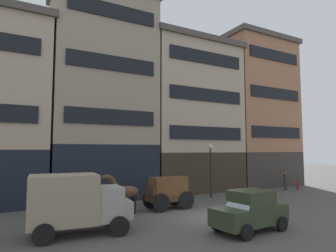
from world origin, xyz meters
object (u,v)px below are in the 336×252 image
object	(u,v)px
delivery_truck_near	(77,202)
streetlamp_curbside	(211,163)
pedestrian_officer	(285,179)
draft_horse	(123,192)
cargo_wagon	(168,190)
sedan_light	(250,211)
fire_hydrant_curbside	(298,184)

from	to	relation	value
delivery_truck_near	streetlamp_curbside	xyz separation A→B (m)	(11.20, 5.19, 1.25)
pedestrian_officer	draft_horse	bearing A→B (deg)	-172.17
cargo_wagon	delivery_truck_near	distance (m)	6.83
sedan_light	fire_hydrant_curbside	xyz separation A→B (m)	(14.33, 8.34, -0.49)
draft_horse	streetlamp_curbside	world-z (taller)	streetlamp_curbside
sedan_light	streetlamp_curbside	xyz separation A→B (m)	(4.13, 8.39, 1.76)
cargo_wagon	delivery_truck_near	bearing A→B (deg)	-154.33
cargo_wagon	streetlamp_curbside	xyz separation A→B (m)	(5.06, 2.24, 1.52)
delivery_truck_near	pedestrian_officer	size ratio (longest dim) A/B	2.50
cargo_wagon	fire_hydrant_curbside	bearing A→B (deg)	8.16
delivery_truck_near	pedestrian_officer	world-z (taller)	delivery_truck_near
draft_horse	streetlamp_curbside	size ratio (longest dim) A/B	0.57
draft_horse	delivery_truck_near	bearing A→B (deg)	-137.27
draft_horse	delivery_truck_near	xyz separation A→B (m)	(-3.20, -2.95, 0.15)
pedestrian_officer	streetlamp_curbside	size ratio (longest dim) A/B	0.44
cargo_wagon	draft_horse	size ratio (longest dim) A/B	1.25
delivery_truck_near	pedestrian_officer	bearing A→B (deg)	14.83
cargo_wagon	draft_horse	xyz separation A→B (m)	(-2.95, -0.00, 0.12)
streetlamp_curbside	fire_hydrant_curbside	xyz separation A→B (m)	(10.20, -0.05, -2.24)
cargo_wagon	delivery_truck_near	world-z (taller)	delivery_truck_near
sedan_light	draft_horse	bearing A→B (deg)	122.21
cargo_wagon	streetlamp_curbside	size ratio (longest dim) A/B	0.71
delivery_truck_near	fire_hydrant_curbside	bearing A→B (deg)	13.51
pedestrian_officer	sedan_light	bearing A→B (deg)	-146.41
streetlamp_curbside	fire_hydrant_curbside	bearing A→B (deg)	-0.28
cargo_wagon	draft_horse	world-z (taller)	draft_horse
cargo_wagon	draft_horse	distance (m)	2.95
pedestrian_officer	fire_hydrant_curbside	xyz separation A→B (m)	(1.64, -0.09, -0.55)
cargo_wagon	sedan_light	size ratio (longest dim) A/B	0.76
cargo_wagon	delivery_truck_near	size ratio (longest dim) A/B	0.66
cargo_wagon	fire_hydrant_curbside	world-z (taller)	cargo_wagon
cargo_wagon	fire_hydrant_curbside	distance (m)	15.43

